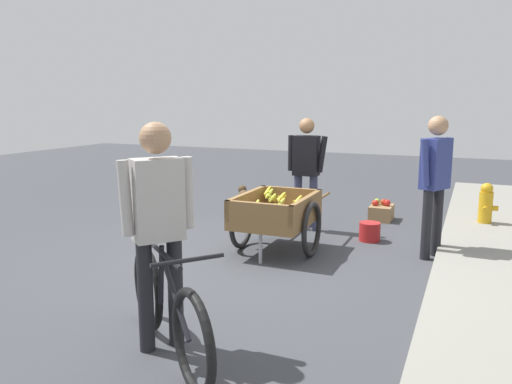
{
  "coord_description": "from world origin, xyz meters",
  "views": [
    {
      "loc": [
        5.0,
        2.34,
        1.77
      ],
      "look_at": [
        -0.16,
        0.1,
        0.75
      ],
      "focal_mm": 35.47,
      "sensor_mm": 36.0,
      "label": 1
    }
  ],
  "objects": [
    {
      "name": "fire_hydrant",
      "position": [
        -2.43,
        2.53,
        0.33
      ],
      "size": [
        0.25,
        0.25,
        0.67
      ],
      "color": "gold",
      "rests_on": "ground"
    },
    {
      "name": "fruit_cart",
      "position": [
        -0.4,
        0.25,
        0.44
      ],
      "size": [
        1.66,
        0.94,
        0.72
      ],
      "color": "olive",
      "rests_on": "ground"
    },
    {
      "name": "cyclist_person",
      "position": [
        2.13,
        0.35,
        0.98
      ],
      "size": [
        0.42,
        0.38,
        1.63
      ],
      "color": "black",
      "rests_on": "ground"
    },
    {
      "name": "bystander_person",
      "position": [
        -0.9,
        1.95,
        0.96
      ],
      "size": [
        0.47,
        0.33,
        1.61
      ],
      "color": "black",
      "rests_on": "ground"
    },
    {
      "name": "bicycle",
      "position": [
        2.22,
        0.47,
        0.35
      ],
      "size": [
        1.1,
        1.32,
        0.85
      ],
      "color": "black",
      "rests_on": "ground"
    },
    {
      "name": "ground_plane",
      "position": [
        0.0,
        0.0,
        0.0
      ],
      "size": [
        24.0,
        24.0,
        0.0
      ],
      "primitive_type": "plane",
      "color": "#3D3F44"
    },
    {
      "name": "apple_crate",
      "position": [
        -2.55,
        1.12,
        0.13
      ],
      "size": [
        0.44,
        0.32,
        0.32
      ],
      "color": "#99754C",
      "rests_on": "ground"
    },
    {
      "name": "vendor_person",
      "position": [
        -1.54,
        0.25,
        0.91
      ],
      "size": [
        0.21,
        0.55,
        1.54
      ],
      "color": "#333851",
      "rests_on": "ground"
    },
    {
      "name": "dog",
      "position": [
        -2.22,
        -1.01,
        0.27
      ],
      "size": [
        0.6,
        0.4,
        0.4
      ],
      "color": "#4C3823",
      "rests_on": "ground"
    },
    {
      "name": "plastic_bucket",
      "position": [
        -1.32,
        1.18,
        0.12
      ],
      "size": [
        0.27,
        0.27,
        0.24
      ],
      "primitive_type": "cylinder",
      "color": "#B21E1E",
      "rests_on": "ground"
    }
  ]
}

